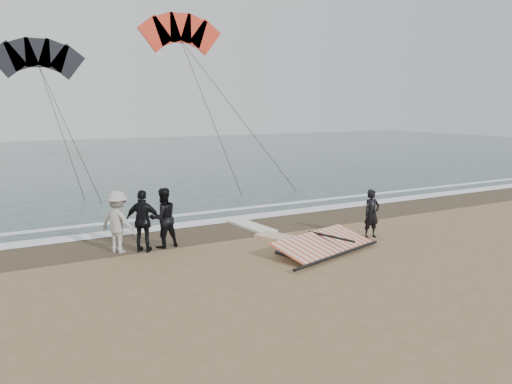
{
  "coord_description": "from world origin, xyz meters",
  "views": [
    {
      "loc": [
        -8.79,
        -11.59,
        4.45
      ],
      "look_at": [
        -0.76,
        3.0,
        1.6
      ],
      "focal_mm": 35.0,
      "sensor_mm": 36.0,
      "label": 1
    }
  ],
  "objects_px": {
    "man_main": "(372,214)",
    "board_cream": "(250,226)",
    "board_white": "(293,240)",
    "sail_rig": "(319,245)"
  },
  "relations": [
    {
      "from": "board_white",
      "to": "man_main",
      "type": "bearing_deg",
      "value": -38.83
    },
    {
      "from": "man_main",
      "to": "board_cream",
      "type": "bearing_deg",
      "value": 136.42
    },
    {
      "from": "board_white",
      "to": "board_cream",
      "type": "bearing_deg",
      "value": 73.97
    },
    {
      "from": "board_white",
      "to": "sail_rig",
      "type": "distance_m",
      "value": 1.29
    },
    {
      "from": "man_main",
      "to": "board_white",
      "type": "bearing_deg",
      "value": 168.03
    },
    {
      "from": "sail_rig",
      "to": "board_white",
      "type": "bearing_deg",
      "value": 96.07
    },
    {
      "from": "man_main",
      "to": "sail_rig",
      "type": "height_order",
      "value": "man_main"
    },
    {
      "from": "board_white",
      "to": "board_cream",
      "type": "height_order",
      "value": "board_white"
    },
    {
      "from": "man_main",
      "to": "sail_rig",
      "type": "bearing_deg",
      "value": -164.92
    },
    {
      "from": "man_main",
      "to": "board_cream",
      "type": "height_order",
      "value": "man_main"
    }
  ]
}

